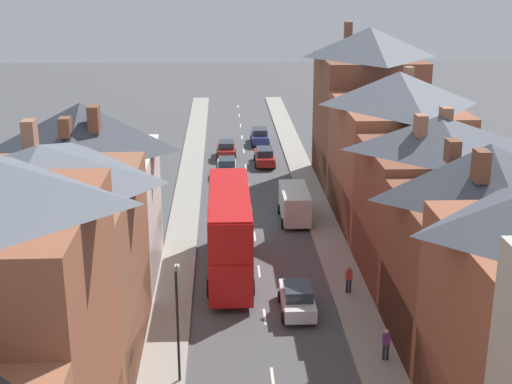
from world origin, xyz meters
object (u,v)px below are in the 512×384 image
Objects in this scene: street_lamp at (178,317)px; car_near_blue at (227,167)px; car_parked_left_a at (226,150)px; double_decker_bus_lead at (229,231)px; pedestrian_far_left at (349,278)px; car_parked_left_b at (297,298)px; car_near_silver at (264,156)px; delivery_van at (294,203)px; car_parked_right_a at (260,136)px; pedestrian_mid_right at (386,343)px.

car_near_blue is at bearing 85.78° from street_lamp.
car_near_blue is 6.08m from car_parked_left_a.
pedestrian_far_left is (6.78, -3.22, -1.78)m from double_decker_bus_lead.
street_lamp is at bearing -101.75° from double_decker_bus_lead.
double_decker_bus_lead is 1.96× the size of street_lamp.
car_parked_left_a is 2.42× the size of pedestrian_far_left.
car_near_blue is 0.73× the size of street_lamp.
car_parked_left_b is (3.61, -5.25, -1.98)m from double_decker_bus_lead.
car_near_silver is 30.18m from car_parked_left_b.
delivery_van is at bearing -85.21° from car_near_silver.
car_parked_right_a is (3.60, 5.60, -0.00)m from car_parked_left_a.
pedestrian_mid_right is 7.38m from pedestrian_far_left.
pedestrian_mid_right is at bearing -55.45° from double_decker_bus_lead.
car_parked_left_a is at bearing 90.00° from car_near_blue.
double_decker_bus_lead is at bearing 124.53° from car_parked_left_b.
car_near_silver is at bearing 95.91° from pedestrian_mid_right.
car_parked_left_a is at bearing 143.58° from car_near_silver.
car_parked_right_a is 45.39m from street_lamp.
pedestrian_far_left is at bearing -25.40° from double_decker_bus_lead.
pedestrian_mid_right is at bearing -79.21° from car_parked_left_a.
delivery_van is at bearing 98.42° from pedestrian_far_left.
pedestrian_far_left is (-0.51, 7.36, 0.00)m from pedestrian_mid_right.
delivery_van reaches higher than car_parked_right_a.
street_lamp is (-7.35, -21.15, 1.90)m from delivery_van.
pedestrian_far_left reaches higher than car_parked_left_a.
car_parked_right_a is at bearing 90.00° from car_parked_left_b.
double_decker_bus_lead is at bearing 124.55° from pedestrian_mid_right.
street_lamp reaches higher than car_near_silver.
car_parked_left_a is 0.90× the size of car_parked_right_a.
car_near_silver is 1.17× the size of car_parked_left_a.
car_parked_left_a is 2.42× the size of pedestrian_mid_right.
car_parked_left_b is 3.77m from pedestrian_far_left.
street_lamp is at bearing -99.37° from car_near_silver.
pedestrian_mid_right is (2.38, -20.00, -0.30)m from delivery_van.
delivery_van is 20.14m from pedestrian_mid_right.
car_near_blue is at bearing -90.00° from car_parked_left_a.
pedestrian_mid_right is at bearing -84.09° from car_near_silver.
pedestrian_far_left is (6.77, -24.72, 0.21)m from car_near_blue.
pedestrian_mid_right reaches higher than car_parked_left_a.
delivery_van is 0.95× the size of street_lamp.
pedestrian_far_left is at bearing -85.02° from car_parked_right_a.
double_decker_bus_lead is 11.99m from street_lamp.
double_decker_bus_lead is 2.08× the size of delivery_van.
delivery_van is 3.23× the size of pedestrian_far_left.
car_near_blue is (0.01, 21.51, -2.00)m from double_decker_bus_lead.
double_decker_bus_lead is 6.67m from car_parked_left_b.
delivery_van reaches higher than car_near_blue.
pedestrian_mid_right reaches higher than car_parked_right_a.
double_decker_bus_lead is 2.50× the size of car_parked_right_a.
double_decker_bus_lead reaches higher than pedestrian_far_left.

